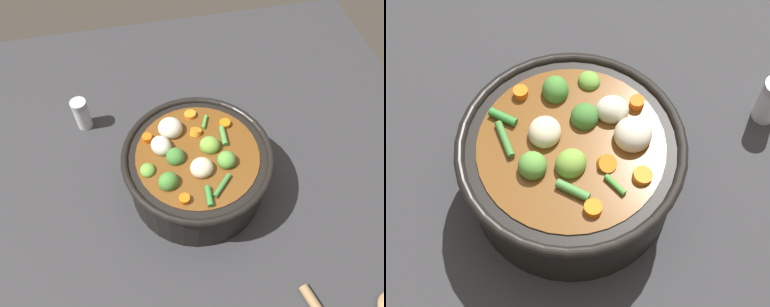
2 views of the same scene
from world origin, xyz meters
The scene contains 3 objects.
ground_plane centered at (0.00, 0.00, 0.00)m, with size 1.10×1.10×0.00m, color #2D2D30.
cooking_pot centered at (0.00, 0.00, 0.06)m, with size 0.28×0.28×0.14m.
salt_shaker centered at (-0.22, 0.21, 0.04)m, with size 0.03×0.03×0.08m.
Camera 2 is at (0.31, 0.14, 0.70)m, focal length 53.37 mm.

